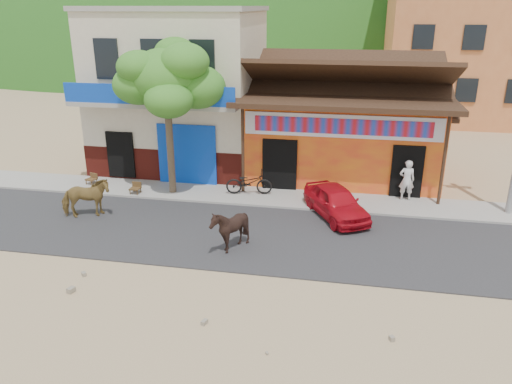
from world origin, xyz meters
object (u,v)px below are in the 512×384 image
tree (168,119)px  red_car (336,202)px  scooter (249,182)px  cow_tan (86,198)px  cafe_chair_right (135,184)px  cafe_chair_left (91,175)px  pedestrian (407,180)px  cow_dark (230,229)px

tree → red_car: (6.59, -1.18, -2.51)m
tree → scooter: size_ratio=3.26×
cow_tan → cafe_chair_right: 2.52m
cow_tan → red_car: bearing=-102.8°
tree → red_car: tree is taller
cafe_chair_right → cafe_chair_left: bearing=165.1°
cow_tan → red_car: 8.96m
tree → pedestrian: (9.19, 0.84, -2.20)m
tree → red_car: size_ratio=1.79×
cow_dark → red_car: 4.53m
cow_dark → pedestrian: size_ratio=0.89×
red_car → pedestrian: bearing=9.0°
pedestrian → cafe_chair_right: pedestrian is taller
cow_dark → cafe_chair_left: bearing=-140.5°
cow_dark → red_car: cow_dark is taller
red_car → cow_tan: bearing=162.1°
pedestrian → cafe_chair_left: size_ratio=1.94×
pedestrian → scooter: bearing=1.5°
tree → cafe_chair_right: (-1.40, -0.50, -2.58)m
cafe_chair_left → cow_tan: bearing=-48.3°
cafe_chair_right → tree: bearing=22.5°
cafe_chair_left → cafe_chair_right: (2.30, -0.74, 0.01)m
cow_tan → cafe_chair_left: size_ratio=2.08×
cow_tan → scooter: 6.19m
cow_tan → cafe_chair_left: (-1.50, 3.12, -0.23)m
cow_dark → red_car: size_ratio=0.43×
cow_tan → cow_dark: bearing=-129.3°
red_car → cafe_chair_right: bearing=146.3°
scooter → pedestrian: (6.09, 0.53, 0.32)m
tree → pedestrian: tree is taller
red_car → pedestrian: 3.31m
tree → cafe_chair_right: tree is taller
red_car → cafe_chair_left: (-10.29, 1.42, -0.08)m
tree → red_car: 7.15m
tree → cow_dark: 6.12m
scooter → cafe_chair_right: 4.57m
cow_dark → scooter: size_ratio=0.78×
tree → cow_tan: (-2.20, -2.88, -2.35)m
cow_dark → cafe_chair_left: (-7.17, 4.69, -0.22)m
cafe_chair_left → cafe_chair_right: cafe_chair_right is taller
pedestrian → cafe_chair_right: (-10.59, -1.34, -0.38)m
cow_dark → cafe_chair_right: bearing=-146.3°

